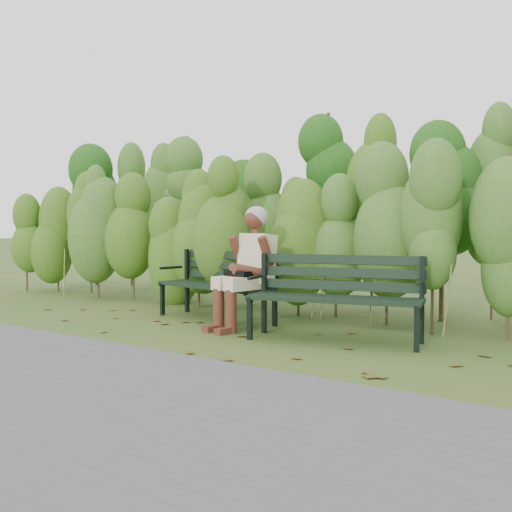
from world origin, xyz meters
The scene contains 7 objects.
ground centered at (0.00, 0.00, 0.00)m, with size 80.00×80.00×0.00m, color #355C25.
footpath centered at (0.00, -2.20, 0.01)m, with size 60.00×2.50×0.01m, color #474749.
hedge_band centered at (0.00, 1.86, 1.26)m, with size 11.04×1.67×2.42m.
leaf_litter centered at (0.39, -0.18, 0.00)m, with size 5.98×2.07×0.01m.
bench_left centered at (-0.73, 0.70, 0.45)m, with size 1.59×0.75×0.77m.
bench_right centered at (0.88, 0.39, 0.46)m, with size 1.65×0.87×0.78m.
seated_woman centered at (-0.17, 0.44, 0.69)m, with size 0.55×0.80×1.25m.
Camera 1 is at (3.44, -4.49, 1.06)m, focal length 42.00 mm.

